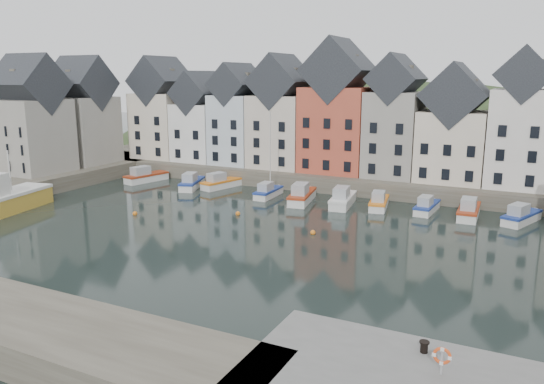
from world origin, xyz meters
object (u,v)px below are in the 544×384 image
Objects in this scene: mooring_bollard at (424,346)px; life_ring_post at (442,357)px; boat_d at (268,192)px; boat_a at (145,177)px.

mooring_bollard is 1.99m from life_ring_post.
boat_d is 44.11m from life_ring_post.
boat_d reaches higher than mooring_bollard.
life_ring_post is at bearing -25.33° from boat_a.
life_ring_post reaches higher than mooring_bollard.
mooring_bollard reaches higher than boat_a.
boat_d is at bearing 127.00° from mooring_bollard.
boat_a is 58.88m from life_ring_post.
boat_d is at bearing 10.04° from boat_a.
mooring_bollard is (45.38, -34.55, 1.56)m from boat_a.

